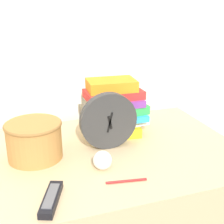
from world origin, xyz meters
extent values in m
cube|color=silver|center=(0.00, 0.76, 1.20)|extent=(6.00, 0.04, 2.40)
cylinder|color=#333333|center=(0.09, 0.37, 0.86)|extent=(0.22, 0.03, 0.22)
cylinder|color=white|center=(0.09, 0.36, 0.86)|extent=(0.19, 0.01, 0.19)
cube|color=black|center=(0.09, 0.36, 0.86)|extent=(0.02, 0.01, 0.05)
cube|color=black|center=(0.09, 0.36, 0.86)|extent=(0.02, 0.01, 0.08)
cylinder|color=black|center=(0.09, 0.36, 0.86)|extent=(0.01, 0.00, 0.01)
cube|color=yellow|center=(0.15, 0.48, 0.77)|extent=(0.21, 0.15, 0.04)
cube|color=white|center=(0.17, 0.49, 0.81)|extent=(0.25, 0.17, 0.03)
cube|color=#2D9ED1|center=(0.17, 0.48, 0.83)|extent=(0.21, 0.16, 0.02)
cube|color=green|center=(0.17, 0.49, 0.86)|extent=(0.23, 0.18, 0.04)
cube|color=#7A3899|center=(0.17, 0.50, 0.89)|extent=(0.19, 0.16, 0.03)
cube|color=red|center=(0.15, 0.50, 0.92)|extent=(0.23, 0.13, 0.03)
cube|color=orange|center=(0.14, 0.51, 0.96)|extent=(0.20, 0.14, 0.04)
cylinder|color=#B27A3D|center=(-0.19, 0.38, 0.82)|extent=(0.19, 0.19, 0.13)
torus|color=olive|center=(-0.19, 0.38, 0.88)|extent=(0.20, 0.20, 0.01)
cube|color=black|center=(-0.18, 0.10, 0.76)|extent=(0.09, 0.16, 0.02)
cube|color=#59595E|center=(-0.18, 0.10, 0.77)|extent=(0.07, 0.12, 0.00)
sphere|color=white|center=(0.02, 0.22, 0.78)|extent=(0.06, 0.06, 0.06)
cylinder|color=#B21E1E|center=(0.06, 0.12, 0.76)|extent=(0.13, 0.03, 0.01)
camera|label=1|loc=(-0.25, -0.66, 1.30)|focal=50.00mm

